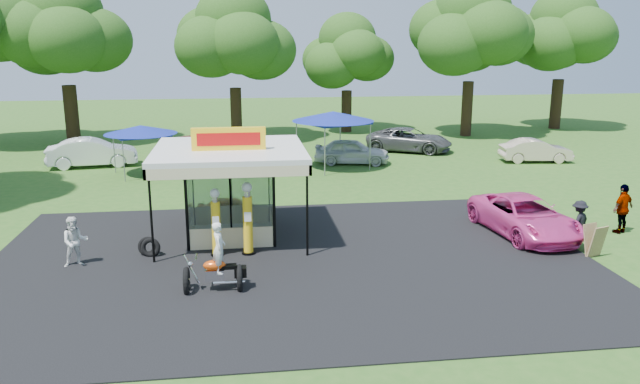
# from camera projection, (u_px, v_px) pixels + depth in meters

# --- Properties ---
(ground) EXTENTS (120.00, 120.00, 0.00)m
(ground) POSITION_uv_depth(u_px,v_px,m) (298.00, 285.00, 18.83)
(ground) COLOR #2C5B1C
(ground) RESTS_ON ground
(asphalt_apron) EXTENTS (20.00, 14.00, 0.04)m
(asphalt_apron) POSITION_uv_depth(u_px,v_px,m) (293.00, 261.00, 20.74)
(asphalt_apron) COLOR black
(asphalt_apron) RESTS_ON ground
(gas_station_kiosk) EXTENTS (5.40, 5.40, 4.18)m
(gas_station_kiosk) POSITION_uv_depth(u_px,v_px,m) (231.00, 190.00, 22.94)
(gas_station_kiosk) COLOR white
(gas_station_kiosk) RESTS_ON ground
(gas_pump_left) EXTENTS (0.44, 0.44, 2.38)m
(gas_pump_left) POSITION_uv_depth(u_px,v_px,m) (216.00, 224.00, 20.99)
(gas_pump_left) COLOR black
(gas_pump_left) RESTS_ON ground
(gas_pump_right) EXTENTS (0.48, 0.48, 2.55)m
(gas_pump_right) POSITION_uv_depth(u_px,v_px,m) (248.00, 220.00, 21.13)
(gas_pump_right) COLOR black
(gas_pump_right) RESTS_ON ground
(motorcycle) EXTENTS (1.83, 0.88, 2.18)m
(motorcycle) POSITION_uv_depth(u_px,v_px,m) (217.00, 264.00, 18.17)
(motorcycle) COLOR black
(motorcycle) RESTS_ON ground
(spare_tires) EXTENTS (0.82, 0.54, 0.69)m
(spare_tires) POSITION_uv_depth(u_px,v_px,m) (149.00, 247.00, 21.17)
(spare_tires) COLOR black
(spare_tires) RESTS_ON ground
(a_frame_sign) EXTENTS (0.68, 0.73, 1.11)m
(a_frame_sign) POSITION_uv_depth(u_px,v_px,m) (594.00, 241.00, 21.09)
(a_frame_sign) COLOR #593819
(a_frame_sign) RESTS_ON ground
(kiosk_car) EXTENTS (2.82, 1.13, 0.96)m
(kiosk_car) POSITION_uv_depth(u_px,v_px,m) (232.00, 208.00, 25.38)
(kiosk_car) COLOR yellow
(kiosk_car) RESTS_ON ground
(pink_sedan) EXTENTS (2.95, 5.44, 1.45)m
(pink_sedan) POSITION_uv_depth(u_px,v_px,m) (524.00, 216.00, 23.41)
(pink_sedan) COLOR #E93F98
(pink_sedan) RESTS_ON ground
(spectator_west) EXTENTS (0.96, 0.84, 1.67)m
(spectator_west) POSITION_uv_depth(u_px,v_px,m) (75.00, 242.00, 20.14)
(spectator_west) COLOR white
(spectator_west) RESTS_ON ground
(spectator_east_a) EXTENTS (1.16, 1.03, 1.56)m
(spectator_east_a) POSITION_uv_depth(u_px,v_px,m) (579.00, 221.00, 22.55)
(spectator_east_a) COLOR black
(spectator_east_a) RESTS_ON ground
(spectator_east_b) EXTENTS (1.21, 0.89, 1.91)m
(spectator_east_b) POSITION_uv_depth(u_px,v_px,m) (623.00, 209.00, 23.57)
(spectator_east_b) COLOR gray
(spectator_east_b) RESTS_ON ground
(bg_car_a) EXTENTS (5.18, 2.47, 1.64)m
(bg_car_a) POSITION_uv_depth(u_px,v_px,m) (92.00, 152.00, 35.81)
(bg_car_a) COLOR white
(bg_car_a) RESTS_ON ground
(bg_car_b) EXTENTS (5.03, 2.69, 1.39)m
(bg_car_b) POSITION_uv_depth(u_px,v_px,m) (201.00, 147.00, 38.37)
(bg_car_b) COLOR #962C0B
(bg_car_b) RESTS_ON ground
(bg_car_c) EXTENTS (4.65, 2.67, 1.49)m
(bg_car_c) POSITION_uv_depth(u_px,v_px,m) (352.00, 151.00, 36.60)
(bg_car_c) COLOR silver
(bg_car_c) RESTS_ON ground
(bg_car_d) EXTENTS (6.02, 4.77, 1.52)m
(bg_car_d) POSITION_uv_depth(u_px,v_px,m) (409.00, 140.00, 40.61)
(bg_car_d) COLOR #4C4C4E
(bg_car_d) RESTS_ON ground
(bg_car_e) EXTENTS (4.29, 1.91, 1.37)m
(bg_car_e) POSITION_uv_depth(u_px,v_px,m) (536.00, 151.00, 37.19)
(bg_car_e) COLOR beige
(bg_car_e) RESTS_ON ground
(tent_west) EXTENTS (3.85, 3.85, 2.69)m
(tent_west) POSITION_uv_depth(u_px,v_px,m) (141.00, 130.00, 33.31)
(tent_west) COLOR gray
(tent_west) RESTS_ON ground
(tent_east) EXTENTS (4.62, 4.62, 3.23)m
(tent_east) POSITION_uv_depth(u_px,v_px,m) (333.00, 117.00, 34.95)
(tent_east) COLOR gray
(tent_east) RESTS_ON ground
(oak_far_b) EXTENTS (9.31, 9.31, 11.10)m
(oak_far_b) POSITION_uv_depth(u_px,v_px,m) (64.00, 40.00, 42.65)
(oak_far_b) COLOR black
(oak_far_b) RESTS_ON ground
(oak_far_c) EXTENTS (8.99, 8.99, 10.59)m
(oak_far_c) POSITION_uv_depth(u_px,v_px,m) (234.00, 45.00, 43.77)
(oak_far_c) COLOR black
(oak_far_c) RESTS_ON ground
(oak_far_d) EXTENTS (7.50, 7.50, 8.93)m
(oak_far_d) POSITION_uv_depth(u_px,v_px,m) (347.00, 58.00, 47.99)
(oak_far_d) COLOR black
(oak_far_d) RESTS_ON ground
(oak_far_e) EXTENTS (9.49, 9.49, 11.30)m
(oak_far_e) POSITION_uv_depth(u_px,v_px,m) (471.00, 38.00, 45.59)
(oak_far_e) COLOR black
(oak_far_e) RESTS_ON ground
(oak_far_f) EXTENTS (8.96, 8.96, 10.80)m
(oak_far_f) POSITION_uv_depth(u_px,v_px,m) (562.00, 41.00, 49.41)
(oak_far_f) COLOR black
(oak_far_f) RESTS_ON ground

